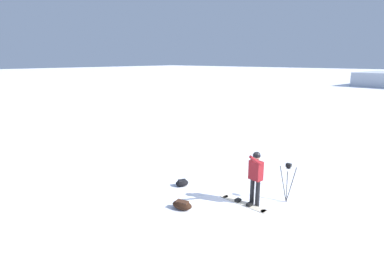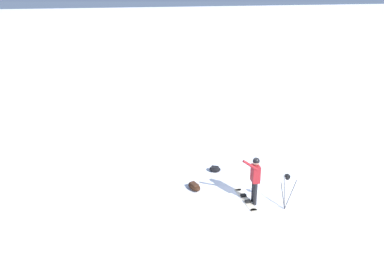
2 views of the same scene
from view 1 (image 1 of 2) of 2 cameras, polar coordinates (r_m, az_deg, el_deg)
ground_plane at (r=10.63m, az=8.59°, el=-12.85°), size 300.00×300.00×0.00m
snowboarder at (r=9.86m, az=11.73°, el=-8.21°), size 0.73×0.46×1.79m
snowboard at (r=10.27m, az=9.56°, el=-13.70°), size 0.34×1.82×0.10m
gear_bag_large at (r=11.37m, az=-1.86°, el=-10.24°), size 0.56×0.51×0.25m
camera_tripod at (r=10.35m, az=17.39°, el=-8.34°), size 0.59×0.49×1.32m
gear_bag_small at (r=9.78m, az=-1.85°, el=-14.16°), size 0.50×0.72×0.27m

